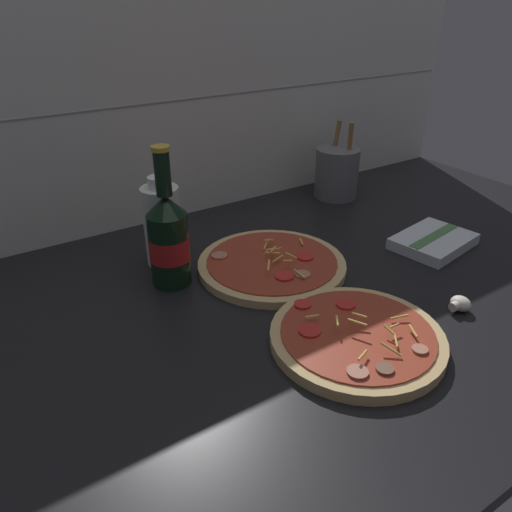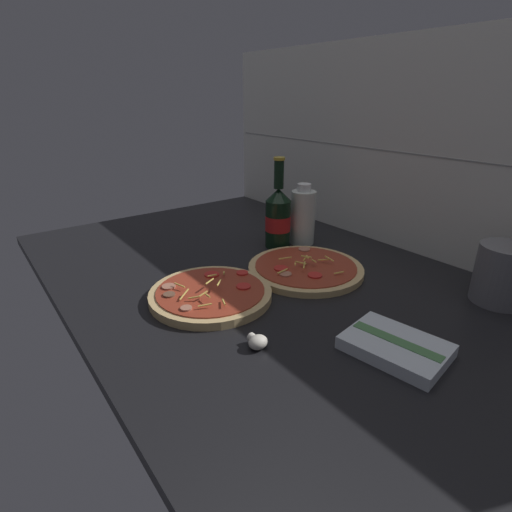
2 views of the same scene
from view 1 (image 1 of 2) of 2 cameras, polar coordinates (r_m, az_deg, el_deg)
name	(u,v)px [view 1 (image 1 of 2)]	position (r cm, az deg, el deg)	size (l,w,h in cm)	color
counter_slab	(322,291)	(95.80, 7.53, -4.02)	(160.00, 90.00, 2.50)	black
tile_backsplash	(202,97)	(121.00, -6.16, 17.63)	(160.00, 1.13, 60.00)	silver
pizza_near	(357,337)	(81.06, 11.43, -9.11)	(27.47, 27.47, 4.46)	tan
pizza_far	(272,264)	(99.53, 1.82, -0.96)	(29.49, 29.49, 4.64)	tan
beer_bottle	(169,238)	(92.56, -9.97, 2.01)	(7.50, 7.50, 26.39)	black
oil_bottle	(162,224)	(100.33, -10.64, 3.56)	(7.37, 7.37, 18.28)	silver
mushroom_left	(460,304)	(93.78, 22.28, -5.08)	(3.84, 3.66, 2.56)	white
utensil_crock	(337,172)	(135.20, 9.22, 9.43)	(11.38, 11.38, 20.01)	slate
dish_towel	(433,241)	(114.63, 19.59, 1.60)	(18.85, 15.14, 2.56)	silver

